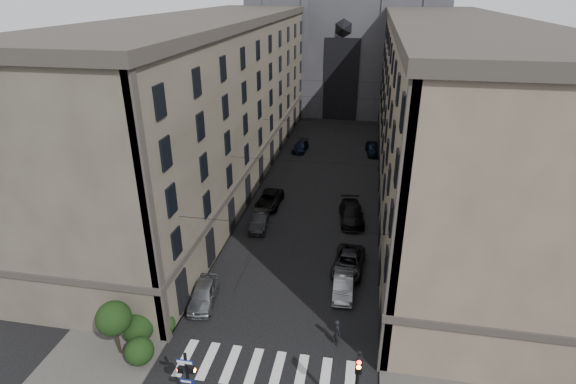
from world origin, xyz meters
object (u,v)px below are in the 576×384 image
Objects in this scene: gothic_tower at (348,10)px; car_right_midfar at (351,213)px; car_left_far at (301,147)px; car_left_midfar at (270,199)px; traffic_light_right at (357,382)px; car_left_near at (203,294)px; pedestrian_signal_left at (187,377)px; car_right_near at (343,285)px; car_right_far at (373,148)px; car_right_midnear at (348,262)px; pedestrian at (337,332)px; car_left_midnear at (259,220)px.

gothic_tower reaches higher than car_right_midfar.
car_left_midfar is at bearing -87.43° from car_left_far.
traffic_light_right reaches higher than car_left_far.
car_left_near is 35.44m from car_left_far.
car_left_midfar is at bearing 92.68° from pedestrian_signal_left.
gothic_tower reaches higher than car_right_near.
gothic_tower is 33.71m from car_right_far.
car_right_midnear is (4.42, -58.17, -17.07)m from gothic_tower.
car_right_near is at bearing -71.20° from car_left_far.
car_right_midnear is at bearing -95.76° from car_right_midfar.
traffic_light_right is at bearing 2.64° from pedestrian_signal_left.
pedestrian_signal_left is 0.70× the size of car_right_midfar.
traffic_light_right is at bearing -81.25° from car_right_midnear.
car_left_midfar is 0.90× the size of car_right_midfar.
gothic_tower is 52.35m from car_right_midfar.
pedestrian is at bearing -92.36° from car_right_near.
car_right_far is at bearing 59.27° from car_left_midnear.
car_right_midnear is at bearing -39.12° from car_left_midnear.
gothic_tower is 13.06× the size of car_left_far.
car_right_far is at bearing 63.41° from car_left_near.
car_right_near is (4.20, -61.40, -17.09)m from gothic_tower.
traffic_light_right is 0.99× the size of car_right_midnear.
car_right_near is (8.40, -32.34, 0.06)m from car_left_far.
car_right_midfar is at bearing 93.38° from traffic_light_right.
traffic_light_right is 23.86m from car_right_midfar.
pedestrian is at bearing -73.29° from car_left_far.
pedestrian_signal_left reaches higher than pedestrian.
car_left_near is at bearing 105.56° from pedestrian_signal_left.
pedestrian is at bearing -97.22° from car_right_midfar.
car_left_near is (-6.02, -64.45, -17.02)m from gothic_tower.
car_left_far is at bearing 102.56° from traffic_light_right.
car_left_far is at bearing 82.60° from car_left_midnear.
traffic_light_right reaches higher than car_right_near.
traffic_light_right is 23.28m from car_left_midnear.
car_right_near is at bearing -52.00° from car_left_midnear.
car_left_near is (-2.51, 9.01, -1.54)m from pedestrian_signal_left.
traffic_light_right is at bearing -98.40° from car_right_far.
car_right_near is 3.24m from car_right_midnear.
car_right_midfar is (4.20, -49.34, -16.97)m from gothic_tower.
pedestrian is at bearing -21.65° from car_left_near.
car_right_far is (12.21, 36.00, 0.04)m from car_left_near.
car_right_near is (7.71, 12.06, -1.61)m from pedestrian_signal_left.
car_right_midfar is at bearing 95.60° from car_right_midnear.
car_right_far is (9.71, 45.00, -1.50)m from pedestrian_signal_left.
car_right_midfar is at bearing 12.18° from car_left_midnear.
gothic_tower is at bearing 76.82° from car_left_near.
car_right_midnear is 1.08× the size of car_right_far.
pedestrian_signal_left reaches higher than car_right_far.
car_right_midfar is 2.96× the size of pedestrian.
car_left_far is at bearing -98.22° from gothic_tower.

